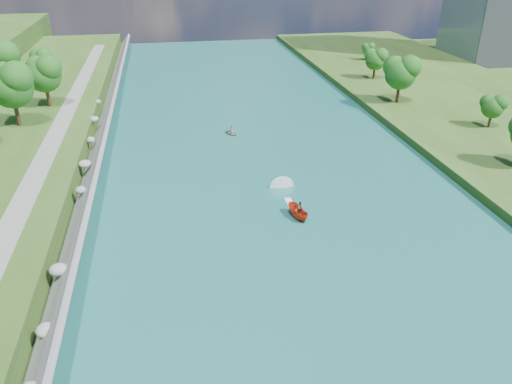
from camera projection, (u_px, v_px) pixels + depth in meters
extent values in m
plane|color=#2D5119|center=(312.00, 274.00, 54.29)|extent=(260.00, 260.00, 0.00)
cube|color=#1A6455|center=(273.00, 192.00, 71.79)|extent=(55.00, 240.00, 0.10)
cube|color=slate|center=(84.00, 196.00, 66.77)|extent=(3.54, 236.00, 4.05)
ellipsoid|color=gray|center=(45.00, 330.00, 43.33)|extent=(1.52, 1.75, 0.98)
ellipsoid|color=gray|center=(58.00, 270.00, 50.59)|extent=(1.87, 1.72, 1.21)
ellipsoid|color=gray|center=(82.00, 226.00, 61.05)|extent=(0.99, 0.96, 0.67)
ellipsoid|color=gray|center=(80.00, 190.00, 66.59)|extent=(1.36, 1.47, 0.99)
ellipsoid|color=gray|center=(85.00, 164.00, 73.69)|extent=(1.80, 2.01, 1.02)
ellipsoid|color=gray|center=(91.00, 140.00, 83.03)|extent=(1.32, 1.65, 1.04)
ellipsoid|color=gray|center=(94.00, 119.00, 91.08)|extent=(1.69, 2.11, 1.00)
ellipsoid|color=gray|center=(98.00, 102.00, 99.68)|extent=(1.21, 1.49, 0.87)
cube|color=gray|center=(29.00, 189.00, 64.89)|extent=(3.00, 200.00, 0.10)
ellipsoid|color=#1E4F15|center=(11.00, 88.00, 84.36)|extent=(7.80, 7.80, 13.00)
ellipsoid|color=#1E4F15|center=(44.00, 76.00, 94.69)|extent=(6.87, 6.87, 11.45)
ellipsoid|color=#1E4F15|center=(2.00, 63.00, 101.27)|extent=(7.75, 7.75, 12.92)
ellipsoid|color=#1E4F15|center=(41.00, 62.00, 112.35)|extent=(5.21, 5.21, 8.68)
ellipsoid|color=#1E4F15|center=(493.00, 108.00, 90.63)|extent=(4.34, 4.34, 7.24)
ellipsoid|color=#1E4F15|center=(400.00, 75.00, 103.67)|extent=(6.95, 6.95, 11.59)
ellipsoid|color=#1E4F15|center=(375.00, 61.00, 122.24)|extent=(5.25, 5.25, 8.76)
ellipsoid|color=#1E4F15|center=(368.00, 50.00, 141.76)|extent=(3.47, 3.47, 5.78)
imported|color=red|center=(298.00, 212.00, 64.76)|extent=(2.57, 4.44, 1.61)
imported|color=#66605B|center=(295.00, 211.00, 64.19)|extent=(0.58, 0.39, 1.58)
imported|color=#66605B|center=(300.00, 208.00, 65.13)|extent=(0.89, 0.77, 1.56)
cube|color=white|center=(292.00, 206.00, 67.74)|extent=(0.90, 5.00, 0.06)
imported|color=gray|center=(231.00, 133.00, 92.59)|extent=(3.25, 3.55, 0.60)
imported|color=#66605B|center=(231.00, 129.00, 92.29)|extent=(0.70, 0.46, 1.41)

